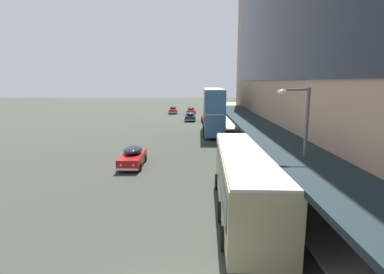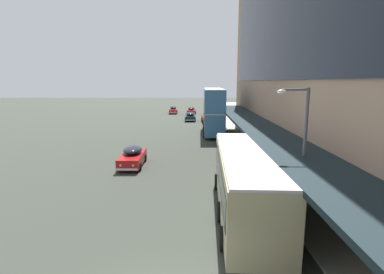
{
  "view_description": "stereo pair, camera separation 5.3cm",
  "coord_description": "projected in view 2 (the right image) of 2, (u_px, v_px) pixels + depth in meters",
  "views": [
    {
      "loc": [
        1.22,
        -8.01,
        6.86
      ],
      "look_at": [
        1.06,
        21.91,
        1.29
      ],
      "focal_mm": 28.0,
      "sensor_mm": 36.0,
      "label": 1
    },
    {
      "loc": [
        1.27,
        -8.01,
        6.86
      ],
      "look_at": [
        1.06,
        21.91,
        1.29
      ],
      "focal_mm": 28.0,
      "sensor_mm": 36.0,
      "label": 2
    }
  ],
  "objects": [
    {
      "name": "transit_bus_kerbside_front",
      "position": [
        245.0,
        179.0,
        15.3
      ],
      "size": [
        3.13,
        10.99,
        3.39
      ],
      "color": "tan",
      "rests_on": "ground"
    },
    {
      "name": "transit_bus_kerbside_rear",
      "position": [
        213.0,
        109.0,
        39.73
      ],
      "size": [
        2.87,
        11.15,
        5.95
      ],
      "color": "teal",
      "rests_on": "ground"
    },
    {
      "name": "sedan_far_back",
      "position": [
        173.0,
        110.0,
        65.06
      ],
      "size": [
        1.89,
        4.52,
        1.56
      ],
      "color": "#AB1E1C",
      "rests_on": "ground"
    },
    {
      "name": "sedan_trailing_mid",
      "position": [
        133.0,
        156.0,
        24.63
      ],
      "size": [
        1.89,
        4.67,
        1.62
      ],
      "color": "#A91516",
      "rests_on": "ground"
    },
    {
      "name": "sedan_oncoming_front",
      "position": [
        190.0,
        116.0,
        52.89
      ],
      "size": [
        1.93,
        4.3,
        1.55
      ],
      "color": "black",
      "rests_on": "ground"
    },
    {
      "name": "sedan_lead_mid",
      "position": [
        207.0,
        118.0,
        50.87
      ],
      "size": [
        2.0,
        4.81,
        1.66
      ],
      "color": "#AE1E11",
      "rests_on": "ground"
    },
    {
      "name": "sedan_trailing_near",
      "position": [
        191.0,
        111.0,
        63.06
      ],
      "size": [
        1.97,
        4.87,
        1.61
      ],
      "color": "#B41B22",
      "rests_on": "ground"
    },
    {
      "name": "street_lamp",
      "position": [
        301.0,
        145.0,
        13.98
      ],
      "size": [
        1.5,
        0.28,
        6.44
      ],
      "color": "#4C4C51",
      "rests_on": "sidewalk_kerb"
    },
    {
      "name": "fire_hydrant",
      "position": [
        262.0,
        161.0,
        24.42
      ],
      "size": [
        0.2,
        0.4,
        0.7
      ],
      "color": "red",
      "rests_on": "sidewalk_kerb"
    }
  ]
}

